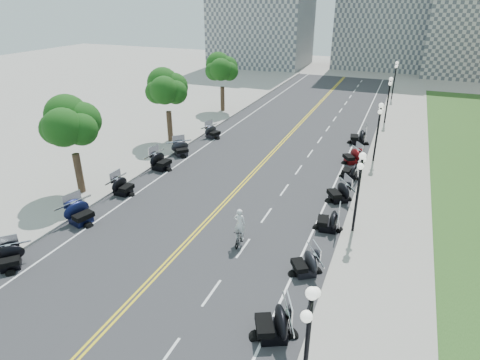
% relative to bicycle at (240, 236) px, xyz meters
% --- Properties ---
extents(ground, '(160.00, 160.00, 0.00)m').
position_rel_bicycle_xyz_m(ground, '(-2.85, -0.34, -0.50)').
color(ground, gray).
extents(road, '(16.00, 90.00, 0.01)m').
position_rel_bicycle_xyz_m(road, '(-2.85, 9.66, -0.49)').
color(road, '#333335').
rests_on(road, ground).
extents(centerline_yellow_a, '(0.12, 90.00, 0.00)m').
position_rel_bicycle_xyz_m(centerline_yellow_a, '(-2.97, 9.66, -0.48)').
color(centerline_yellow_a, yellow).
rests_on(centerline_yellow_a, road).
extents(centerline_yellow_b, '(0.12, 90.00, 0.00)m').
position_rel_bicycle_xyz_m(centerline_yellow_b, '(-2.73, 9.66, -0.48)').
color(centerline_yellow_b, yellow).
rests_on(centerline_yellow_b, road).
extents(edge_line_north, '(0.12, 90.00, 0.00)m').
position_rel_bicycle_xyz_m(edge_line_north, '(3.55, 9.66, -0.48)').
color(edge_line_north, white).
rests_on(edge_line_north, road).
extents(edge_line_south, '(0.12, 90.00, 0.00)m').
position_rel_bicycle_xyz_m(edge_line_south, '(-9.25, 9.66, -0.48)').
color(edge_line_south, white).
rests_on(edge_line_south, road).
extents(lane_dash_4, '(0.12, 2.00, 0.00)m').
position_rel_bicycle_xyz_m(lane_dash_4, '(0.35, -8.34, -0.48)').
color(lane_dash_4, white).
rests_on(lane_dash_4, road).
extents(lane_dash_5, '(0.12, 2.00, 0.00)m').
position_rel_bicycle_xyz_m(lane_dash_5, '(0.35, -4.34, -0.48)').
color(lane_dash_5, white).
rests_on(lane_dash_5, road).
extents(lane_dash_6, '(0.12, 2.00, 0.00)m').
position_rel_bicycle_xyz_m(lane_dash_6, '(0.35, -0.34, -0.48)').
color(lane_dash_6, white).
rests_on(lane_dash_6, road).
extents(lane_dash_7, '(0.12, 2.00, 0.00)m').
position_rel_bicycle_xyz_m(lane_dash_7, '(0.35, 3.66, -0.48)').
color(lane_dash_7, white).
rests_on(lane_dash_7, road).
extents(lane_dash_8, '(0.12, 2.00, 0.00)m').
position_rel_bicycle_xyz_m(lane_dash_8, '(0.35, 7.66, -0.48)').
color(lane_dash_8, white).
rests_on(lane_dash_8, road).
extents(lane_dash_9, '(0.12, 2.00, 0.00)m').
position_rel_bicycle_xyz_m(lane_dash_9, '(0.35, 11.66, -0.48)').
color(lane_dash_9, white).
rests_on(lane_dash_9, road).
extents(lane_dash_10, '(0.12, 2.00, 0.00)m').
position_rel_bicycle_xyz_m(lane_dash_10, '(0.35, 15.66, -0.48)').
color(lane_dash_10, white).
rests_on(lane_dash_10, road).
extents(lane_dash_11, '(0.12, 2.00, 0.00)m').
position_rel_bicycle_xyz_m(lane_dash_11, '(0.35, 19.66, -0.48)').
color(lane_dash_11, white).
rests_on(lane_dash_11, road).
extents(lane_dash_12, '(0.12, 2.00, 0.00)m').
position_rel_bicycle_xyz_m(lane_dash_12, '(0.35, 23.66, -0.48)').
color(lane_dash_12, white).
rests_on(lane_dash_12, road).
extents(lane_dash_13, '(0.12, 2.00, 0.00)m').
position_rel_bicycle_xyz_m(lane_dash_13, '(0.35, 27.66, -0.48)').
color(lane_dash_13, white).
rests_on(lane_dash_13, road).
extents(lane_dash_14, '(0.12, 2.00, 0.00)m').
position_rel_bicycle_xyz_m(lane_dash_14, '(0.35, 31.66, -0.48)').
color(lane_dash_14, white).
rests_on(lane_dash_14, road).
extents(lane_dash_15, '(0.12, 2.00, 0.00)m').
position_rel_bicycle_xyz_m(lane_dash_15, '(0.35, 35.66, -0.48)').
color(lane_dash_15, white).
rests_on(lane_dash_15, road).
extents(lane_dash_16, '(0.12, 2.00, 0.00)m').
position_rel_bicycle_xyz_m(lane_dash_16, '(0.35, 39.66, -0.48)').
color(lane_dash_16, white).
rests_on(lane_dash_16, road).
extents(lane_dash_17, '(0.12, 2.00, 0.00)m').
position_rel_bicycle_xyz_m(lane_dash_17, '(0.35, 43.66, -0.48)').
color(lane_dash_17, white).
rests_on(lane_dash_17, road).
extents(lane_dash_18, '(0.12, 2.00, 0.00)m').
position_rel_bicycle_xyz_m(lane_dash_18, '(0.35, 47.66, -0.48)').
color(lane_dash_18, white).
rests_on(lane_dash_18, road).
extents(lane_dash_19, '(0.12, 2.00, 0.00)m').
position_rel_bicycle_xyz_m(lane_dash_19, '(0.35, 51.66, -0.48)').
color(lane_dash_19, white).
rests_on(lane_dash_19, road).
extents(sidewalk_north, '(5.00, 90.00, 0.15)m').
position_rel_bicycle_xyz_m(sidewalk_north, '(7.65, 9.66, -0.42)').
color(sidewalk_north, '#9E9991').
rests_on(sidewalk_north, ground).
extents(sidewalk_south, '(5.00, 90.00, 0.15)m').
position_rel_bicycle_xyz_m(sidewalk_south, '(-13.35, 9.66, -0.42)').
color(sidewalk_south, '#9E9991').
rests_on(sidewalk_south, ground).
extents(street_lamp_1, '(0.50, 1.20, 4.90)m').
position_rel_bicycle_xyz_m(street_lamp_1, '(5.75, -8.34, 2.10)').
color(street_lamp_1, black).
rests_on(street_lamp_1, sidewalk_north).
extents(street_lamp_2, '(0.50, 1.20, 4.90)m').
position_rel_bicycle_xyz_m(street_lamp_2, '(5.75, 3.66, 2.10)').
color(street_lamp_2, black).
rests_on(street_lamp_2, sidewalk_north).
extents(street_lamp_3, '(0.50, 1.20, 4.90)m').
position_rel_bicycle_xyz_m(street_lamp_3, '(5.75, 15.66, 2.10)').
color(street_lamp_3, black).
rests_on(street_lamp_3, sidewalk_north).
extents(street_lamp_4, '(0.50, 1.20, 4.90)m').
position_rel_bicycle_xyz_m(street_lamp_4, '(5.75, 27.66, 2.10)').
color(street_lamp_4, black).
rests_on(street_lamp_4, sidewalk_north).
extents(street_lamp_5, '(0.50, 1.20, 4.90)m').
position_rel_bicycle_xyz_m(street_lamp_5, '(5.75, 39.66, 2.10)').
color(street_lamp_5, black).
rests_on(street_lamp_5, sidewalk_north).
extents(tree_2, '(4.80, 4.80, 9.20)m').
position_rel_bicycle_xyz_m(tree_2, '(-12.85, 1.66, 4.25)').
color(tree_2, '#235619').
rests_on(tree_2, sidewalk_south).
extents(tree_3, '(4.80, 4.80, 9.20)m').
position_rel_bicycle_xyz_m(tree_3, '(-12.85, 13.66, 4.25)').
color(tree_3, '#235619').
rests_on(tree_3, sidewalk_south).
extents(tree_4, '(4.80, 4.80, 9.20)m').
position_rel_bicycle_xyz_m(tree_4, '(-12.85, 25.66, 4.25)').
color(tree_4, '#235619').
rests_on(tree_4, sidewalk_south).
extents(motorcycle_n_4, '(2.94, 2.94, 1.53)m').
position_rel_bicycle_xyz_m(motorcycle_n_4, '(3.86, -5.77, 0.27)').
color(motorcycle_n_4, black).
rests_on(motorcycle_n_4, road).
extents(motorcycle_n_5, '(2.65, 2.65, 1.33)m').
position_rel_bicycle_xyz_m(motorcycle_n_5, '(4.06, -1.20, 0.17)').
color(motorcycle_n_5, black).
rests_on(motorcycle_n_5, road).
extents(motorcycle_n_6, '(2.21, 2.21, 1.40)m').
position_rel_bicycle_xyz_m(motorcycle_n_6, '(4.31, 3.45, 0.20)').
color(motorcycle_n_6, black).
rests_on(motorcycle_n_6, road).
extents(motorcycle_n_7, '(2.89, 2.89, 1.45)m').
position_rel_bicycle_xyz_m(motorcycle_n_7, '(4.24, 7.46, 0.23)').
color(motorcycle_n_7, black).
rests_on(motorcycle_n_7, road).
extents(motorcycle_n_8, '(2.04, 2.04, 1.33)m').
position_rel_bicycle_xyz_m(motorcycle_n_8, '(4.42, 11.66, 0.17)').
color(motorcycle_n_8, black).
rests_on(motorcycle_n_8, road).
extents(motorcycle_n_9, '(2.77, 2.77, 1.39)m').
position_rel_bicycle_xyz_m(motorcycle_n_9, '(4.09, 14.80, 0.20)').
color(motorcycle_n_9, '#590A0C').
rests_on(motorcycle_n_9, road).
extents(motorcycle_n_10, '(2.50, 2.50, 1.54)m').
position_rel_bicycle_xyz_m(motorcycle_n_10, '(3.90, 19.98, 0.27)').
color(motorcycle_n_10, black).
rests_on(motorcycle_n_10, road).
extents(motorcycle_s_4, '(2.62, 2.62, 1.29)m').
position_rel_bicycle_xyz_m(motorcycle_s_4, '(-10.15, -6.51, 0.15)').
color(motorcycle_s_4, black).
rests_on(motorcycle_s_4, road).
extents(motorcycle_s_5, '(2.65, 2.65, 1.52)m').
position_rel_bicycle_xyz_m(motorcycle_s_5, '(-9.98, -1.59, 0.26)').
color(motorcycle_s_5, black).
rests_on(motorcycle_s_5, road).
extents(motorcycle_s_6, '(1.98, 1.98, 1.36)m').
position_rel_bicycle_xyz_m(motorcycle_s_6, '(-10.04, 2.70, 0.18)').
color(motorcycle_s_6, black).
rests_on(motorcycle_s_6, road).
extents(motorcycle_s_7, '(2.37, 2.37, 1.53)m').
position_rel_bicycle_xyz_m(motorcycle_s_7, '(-10.04, 7.57, 0.27)').
color(motorcycle_s_7, black).
rests_on(motorcycle_s_7, road).
extents(motorcycle_s_8, '(2.76, 2.76, 1.37)m').
position_rel_bicycle_xyz_m(motorcycle_s_8, '(-10.11, 10.91, 0.19)').
color(motorcycle_s_8, black).
rests_on(motorcycle_s_8, road).
extents(motorcycle_s_9, '(2.44, 2.44, 1.35)m').
position_rel_bicycle_xyz_m(motorcycle_s_9, '(-9.62, 16.29, 0.18)').
color(motorcycle_s_9, black).
rests_on(motorcycle_s_9, road).
extents(bicycle, '(0.64, 1.69, 0.99)m').
position_rel_bicycle_xyz_m(bicycle, '(0.00, 0.00, 0.00)').
color(bicycle, '#A51414').
rests_on(bicycle, road).
extents(cyclist_rider, '(0.69, 0.46, 1.90)m').
position_rel_bicycle_xyz_m(cyclist_rider, '(0.00, 0.00, 1.45)').
color(cyclist_rider, white).
rests_on(cyclist_rider, bicycle).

